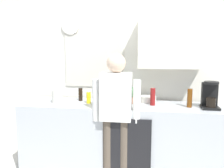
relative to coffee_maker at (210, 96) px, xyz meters
The scene contains 13 objects.
kitchen_counter 1.26m from the coffee_maker, behind, with size 2.55×0.64×0.94m, color #B2B7BC.
dishwasher_panel 1.21m from the coffee_maker, 163.23° to the right, with size 0.56×0.02×0.85m, color black.
back_wall_assembly 1.15m from the coffee_maker, 156.69° to the left, with size 4.15×0.42×2.60m.
coffee_maker is the anchor object (origin of this frame).
bottle_amber_beer 0.23m from the coffee_maker, behind, with size 0.06×0.06×0.23m, color brown.
bottle_red_vinegar 0.68m from the coffee_maker, behind, with size 0.06×0.06×0.22m, color maroon.
bottle_dark_sauce 1.67m from the coffee_maker, behind, with size 0.06×0.06×0.18m, color black.
cup_white_mug 1.07m from the coffee_maker, behind, with size 0.08×0.08×0.10m, color white.
mixing_bowl 0.78m from the coffee_maker, 162.21° to the left, with size 0.22×0.22×0.08m, color white.
potted_plant 0.98m from the coffee_maker, behind, with size 0.15×0.15×0.23m.
dish_soap 1.51m from the coffee_maker, behind, with size 0.06×0.06×0.18m.
storage_canister 1.94m from the coffee_maker, behind, with size 0.14×0.14×0.17m, color silver.
person_at_sink 1.14m from the coffee_maker, 166.79° to the right, with size 0.57×0.22×1.60m.
Camera 1 is at (0.38, -2.66, 1.63)m, focal length 37.60 mm.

